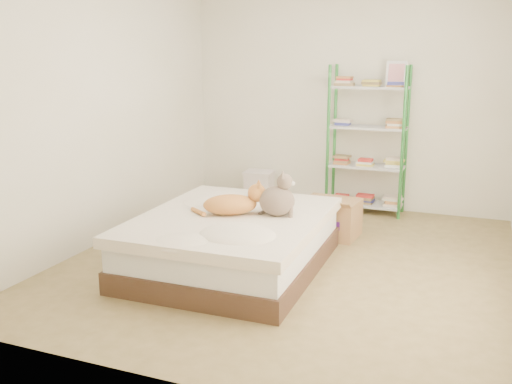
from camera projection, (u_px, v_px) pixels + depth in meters
The scene contains 7 objects.
room at pixel (292, 116), 4.83m from camera, with size 3.81×4.21×2.61m.
bed at pixel (233, 242), 4.93m from camera, with size 1.52×1.88×0.47m.
orange_cat at pixel (230, 202), 4.87m from camera, with size 0.55×0.29×0.22m, color gold, non-canonical shape.
grey_cat at pixel (277, 195), 4.82m from camera, with size 0.27×0.32×0.37m, color gray, non-canonical shape.
shelf_unit at pixel (367, 143), 6.53m from camera, with size 0.88×0.36×1.74m.
cardboard_box at pixel (331, 218), 5.80m from camera, with size 0.57×0.56×0.44m.
white_bin at pixel (259, 187), 7.10m from camera, with size 0.37×0.33×0.40m.
Camera 1 is at (1.50, -4.62, 1.82)m, focal length 40.00 mm.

